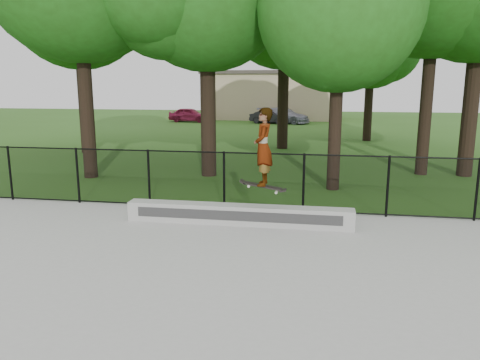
# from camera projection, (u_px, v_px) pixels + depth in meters

# --- Properties ---
(ground) EXTENTS (100.00, 100.00, 0.00)m
(ground) POSITION_uv_depth(u_px,v_px,m) (137.00, 328.00, 6.31)
(ground) COLOR #2C5618
(ground) RESTS_ON ground
(concrete_slab) EXTENTS (14.00, 12.00, 0.06)m
(concrete_slab) POSITION_uv_depth(u_px,v_px,m) (137.00, 325.00, 6.30)
(concrete_slab) COLOR #9E9E99
(concrete_slab) RESTS_ON ground
(grind_ledge) EXTENTS (5.20, 0.40, 0.45)m
(grind_ledge) POSITION_uv_depth(u_px,v_px,m) (238.00, 215.00, 10.69)
(grind_ledge) COLOR #9A9A96
(grind_ledge) RESTS_ON concrete_slab
(car_a) EXTENTS (3.63, 1.79, 1.20)m
(car_a) POSITION_uv_depth(u_px,v_px,m) (190.00, 115.00, 39.36)
(car_a) COLOR maroon
(car_a) RESTS_ON ground
(car_b) EXTENTS (3.07, 1.77, 1.05)m
(car_b) POSITION_uv_depth(u_px,v_px,m) (270.00, 117.00, 37.89)
(car_b) COLOR black
(car_b) RESTS_ON ground
(car_c) EXTENTS (4.35, 3.21, 1.26)m
(car_c) POSITION_uv_depth(u_px,v_px,m) (284.00, 116.00, 38.05)
(car_c) COLOR gray
(car_c) RESTS_ON ground
(skater_airborne) EXTENTS (0.83, 0.64, 1.83)m
(skater_airborne) POSITION_uv_depth(u_px,v_px,m) (263.00, 148.00, 10.02)
(skater_airborne) COLOR black
(skater_airborne) RESTS_ON ground
(chainlink_fence) EXTENTS (16.06, 0.06, 1.50)m
(chainlink_fence) POSITION_uv_depth(u_px,v_px,m) (224.00, 181.00, 11.84)
(chainlink_fence) COLOR black
(chainlink_fence) RESTS_ON concrete_slab
(distant_building) EXTENTS (12.40, 6.40, 4.30)m
(distant_building) POSITION_uv_depth(u_px,v_px,m) (273.00, 95.00, 42.87)
(distant_building) COLOR tan
(distant_building) RESTS_ON ground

